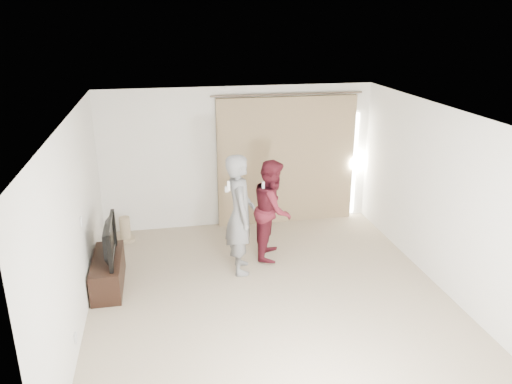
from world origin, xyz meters
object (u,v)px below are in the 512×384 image
tv_console (108,272)px  person_man (240,214)px  tv (105,240)px  person_woman (273,209)px

tv_console → person_man: size_ratio=0.63×
person_man → tv: bearing=-176.5°
tv_console → person_man: person_man is taller
tv → person_woman: size_ratio=0.60×
person_woman → tv: bearing=-168.6°
tv_console → person_woman: size_ratio=0.72×
tv_console → person_woman: 2.70m
tv → person_man: (1.98, 0.12, 0.20)m
person_woman → person_man: bearing=-146.2°
tv → person_woman: 2.64m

